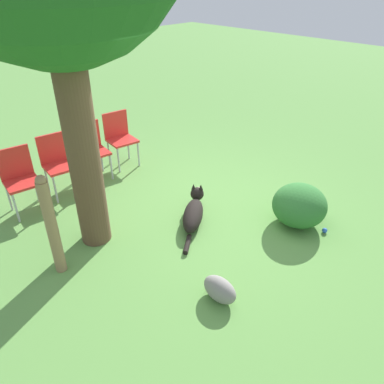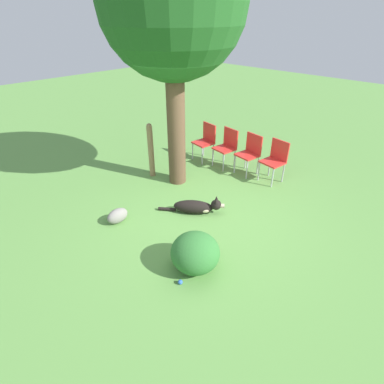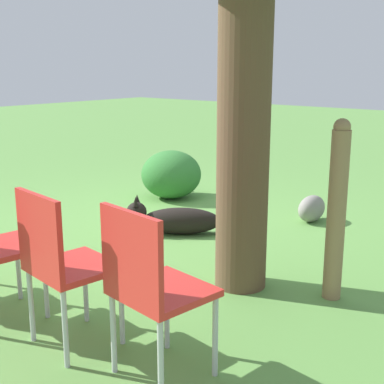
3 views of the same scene
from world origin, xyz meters
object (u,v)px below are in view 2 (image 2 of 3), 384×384
(fence_post, at_px, (151,150))
(red_chair_3, at_px, (206,139))
(oak_tree, at_px, (173,5))
(dog, at_px, (197,207))
(red_chair_2, at_px, (227,145))
(tennis_ball, at_px, (180,282))
(red_chair_0, at_px, (275,158))
(red_chair_1, at_px, (250,151))

(fence_post, height_order, red_chair_3, fence_post)
(oak_tree, bearing_deg, dog, -117.37)
(red_chair_2, relative_size, red_chair_3, 1.00)
(oak_tree, distance_m, red_chair_2, 3.13)
(fence_post, bearing_deg, dog, -102.24)
(red_chair_3, relative_size, tennis_ball, 13.43)
(dog, xyz_separation_m, red_chair_0, (2.11, -0.33, 0.40))
(fence_post, bearing_deg, tennis_ball, -122.81)
(oak_tree, bearing_deg, tennis_ball, -132.78)
(dog, bearing_deg, tennis_ball, -91.36)
(oak_tree, bearing_deg, fence_post, 109.52)
(red_chair_1, relative_size, tennis_ball, 13.43)
(dog, height_order, red_chair_1, red_chair_1)
(fence_post, distance_m, red_chair_1, 2.23)
(fence_post, height_order, tennis_ball, fence_post)
(oak_tree, xyz_separation_m, red_chair_1, (1.44, -0.88, -2.80))
(red_chair_1, xyz_separation_m, tennis_ball, (-3.44, -1.29, -0.50))
(red_chair_0, relative_size, red_chair_3, 1.00)
(oak_tree, height_order, tennis_ball, oak_tree)
(oak_tree, height_order, dog, oak_tree)
(red_chair_1, distance_m, tennis_ball, 3.71)
(red_chair_1, bearing_deg, red_chair_2, -75.07)
(oak_tree, height_order, red_chair_2, oak_tree)
(oak_tree, xyz_separation_m, red_chair_2, (1.36, -0.28, -2.80))
(red_chair_1, bearing_deg, red_chair_3, -75.07)
(red_chair_2, bearing_deg, tennis_ball, 37.23)
(oak_tree, bearing_deg, red_chair_3, 14.37)
(oak_tree, height_order, red_chair_0, oak_tree)
(fence_post, relative_size, red_chair_0, 1.35)
(oak_tree, bearing_deg, red_chair_1, -31.59)
(red_chair_1, xyz_separation_m, red_chair_3, (-0.15, 1.21, 0.00))
(red_chair_2, distance_m, red_chair_3, 0.61)
(oak_tree, relative_size, dog, 4.48)
(fence_post, bearing_deg, red_chair_1, -42.10)
(dog, distance_m, tennis_ball, 1.74)
(dog, height_order, fence_post, fence_post)
(red_chair_3, bearing_deg, oak_tree, 22.27)
(fence_post, bearing_deg, red_chair_0, -50.56)
(fence_post, distance_m, red_chair_3, 1.53)
(fence_post, xyz_separation_m, red_chair_1, (1.65, -1.49, -0.09))
(dog, bearing_deg, red_chair_0, 44.08)
(tennis_ball, bearing_deg, red_chair_2, 29.34)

